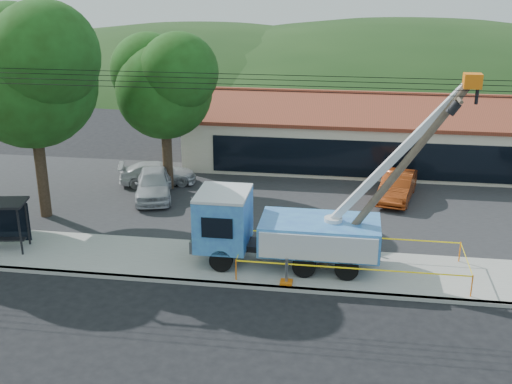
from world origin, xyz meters
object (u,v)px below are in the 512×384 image
object	(u,v)px
bus_shelter	(0,214)
car_red	(396,201)
car_white	(158,185)
utility_truck	(282,227)
leaning_pole	(399,170)
car_silver	(154,199)

from	to	relation	value
bus_shelter	car_red	bearing A→B (deg)	16.88
car_white	car_red	bearing A→B (deg)	-107.70
utility_truck	leaning_pole	world-z (taller)	utility_truck
leaning_pole	car_silver	distance (m)	15.10
car_red	car_white	world-z (taller)	car_red
car_silver	car_red	distance (m)	13.23
car_silver	car_white	xyz separation A→B (m)	(-0.46, 2.26, 0.00)
utility_truck	car_red	size ratio (longest dim) A/B	2.44
bus_shelter	car_red	world-z (taller)	bus_shelter
bus_shelter	car_silver	world-z (taller)	bus_shelter
car_silver	car_red	bearing A→B (deg)	-7.78
utility_truck	car_white	size ratio (longest dim) A/B	2.49
leaning_pole	car_silver	world-z (taller)	leaning_pole
leaning_pole	bus_shelter	bearing A→B (deg)	-179.18
leaning_pole	car_white	world-z (taller)	leaning_pole
utility_truck	bus_shelter	world-z (taller)	utility_truck
car_white	car_silver	bearing A→B (deg)	176.10
bus_shelter	car_silver	size ratio (longest dim) A/B	0.55
utility_truck	bus_shelter	size ratio (longest dim) A/B	4.24
bus_shelter	car_white	bearing A→B (deg)	56.25
utility_truck	bus_shelter	xyz separation A→B (m)	(-12.45, -0.35, 0.03)
utility_truck	leaning_pole	distance (m)	5.39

